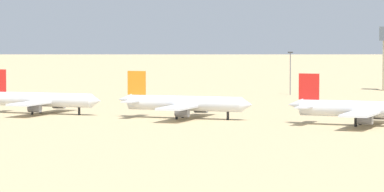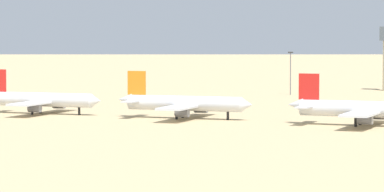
{
  "view_description": "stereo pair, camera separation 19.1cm",
  "coord_description": "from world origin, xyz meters",
  "px_view_note": "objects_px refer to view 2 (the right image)",
  "views": [
    {
      "loc": [
        98.32,
        -263.93,
        24.25
      ],
      "look_at": [
        1.11,
        10.4,
        6.0
      ],
      "focal_mm": 101.47,
      "sensor_mm": 36.0,
      "label": 1
    },
    {
      "loc": [
        98.5,
        -263.87,
        24.25
      ],
      "look_at": [
        1.11,
        10.4,
        6.0
      ],
      "focal_mm": 101.47,
      "sensor_mm": 36.0,
      "label": 2
    }
  ],
  "objects_px": {
    "parked_jet_orange_3": "(183,103)",
    "parked_jet_red_4": "(362,109)",
    "light_pole_east": "(290,70)",
    "parked_jet_red_2": "(40,100)"
  },
  "relations": [
    {
      "from": "parked_jet_red_4",
      "to": "parked_jet_red_2",
      "type": "bearing_deg",
      "value": 178.1
    },
    {
      "from": "parked_jet_orange_3",
      "to": "parked_jet_red_4",
      "type": "xyz_separation_m",
      "value": [
        49.24,
        -5.57,
        0.06
      ]
    },
    {
      "from": "parked_jet_orange_3",
      "to": "light_pole_east",
      "type": "relative_size",
      "value": 2.43
    },
    {
      "from": "parked_jet_red_4",
      "to": "light_pole_east",
      "type": "height_order",
      "value": "light_pole_east"
    },
    {
      "from": "parked_jet_orange_3",
      "to": "parked_jet_red_4",
      "type": "height_order",
      "value": "parked_jet_red_4"
    },
    {
      "from": "parked_jet_red_2",
      "to": "parked_jet_orange_3",
      "type": "bearing_deg",
      "value": -1.52
    },
    {
      "from": "parked_jet_red_2",
      "to": "parked_jet_orange_3",
      "type": "height_order",
      "value": "parked_jet_orange_3"
    },
    {
      "from": "parked_jet_red_2",
      "to": "light_pole_east",
      "type": "height_order",
      "value": "light_pole_east"
    },
    {
      "from": "parked_jet_red_4",
      "to": "light_pole_east",
      "type": "relative_size",
      "value": 2.47
    },
    {
      "from": "light_pole_east",
      "to": "parked_jet_orange_3",
      "type": "bearing_deg",
      "value": -90.61
    }
  ]
}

